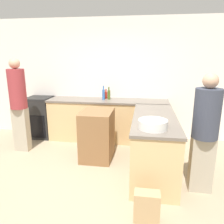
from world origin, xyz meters
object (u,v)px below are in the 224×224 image
object	(u,v)px
range_oven	(40,117)
island_table	(97,135)
person_by_range	(19,102)
water_bottle_blue	(104,94)
person_at_peninsula	(205,130)
paper_bag	(147,207)
olive_oil_bottle	(109,94)
hot_sauce_bottle	(106,95)
mixing_bowl	(153,124)

from	to	relation	value
range_oven	island_table	size ratio (longest dim) A/B	1.04
person_by_range	water_bottle_blue	bearing A→B (deg)	29.48
person_by_range	person_at_peninsula	bearing A→B (deg)	-15.42
range_oven	water_bottle_blue	bearing A→B (deg)	1.29
person_at_peninsula	paper_bag	xyz separation A→B (m)	(-0.75, -0.73, -0.72)
olive_oil_bottle	island_table	bearing A→B (deg)	-93.10
range_oven	person_at_peninsula	distance (m)	3.71
person_by_range	paper_bag	world-z (taller)	person_by_range
island_table	paper_bag	world-z (taller)	island_table
hot_sauce_bottle	person_at_peninsula	size ratio (longest dim) A/B	0.13
olive_oil_bottle	person_by_range	xyz separation A→B (m)	(-1.63, -0.90, -0.03)
water_bottle_blue	range_oven	bearing A→B (deg)	-178.71
olive_oil_bottle	person_at_peninsula	world-z (taller)	person_at_peninsula
range_oven	person_by_range	size ratio (longest dim) A/B	0.51
island_table	person_by_range	bearing A→B (deg)	176.35
range_oven	island_table	distance (m)	1.84
mixing_bowl	range_oven	bearing A→B (deg)	144.19
island_table	water_bottle_blue	bearing A→B (deg)	93.54
water_bottle_blue	hot_sauce_bottle	bearing A→B (deg)	75.72
range_oven	paper_bag	distance (m)	3.52
person_by_range	person_at_peninsula	size ratio (longest dim) A/B	1.10
mixing_bowl	hot_sauce_bottle	bearing A→B (deg)	116.42
paper_bag	olive_oil_bottle	bearing A→B (deg)	108.82
hot_sauce_bottle	person_at_peninsula	bearing A→B (deg)	-47.97
range_oven	mixing_bowl	size ratio (longest dim) A/B	2.44
hot_sauce_bottle	olive_oil_bottle	bearing A→B (deg)	-45.92
island_table	olive_oil_bottle	distance (m)	1.16
paper_bag	person_by_range	bearing A→B (deg)	146.87
person_at_peninsula	mixing_bowl	bearing A→B (deg)	-170.29
person_at_peninsula	paper_bag	world-z (taller)	person_at_peninsula
range_oven	paper_bag	size ratio (longest dim) A/B	2.56
mixing_bowl	person_by_range	bearing A→B (deg)	158.26
island_table	hot_sauce_bottle	xyz separation A→B (m)	(-0.03, 1.09, 0.56)
olive_oil_bottle	paper_bag	xyz separation A→B (m)	(0.86, -2.53, -0.86)
island_table	paper_bag	xyz separation A→B (m)	(0.92, -1.53, -0.27)
island_table	person_at_peninsula	size ratio (longest dim) A/B	0.54
water_bottle_blue	person_at_peninsula	world-z (taller)	person_at_peninsula
range_oven	island_table	bearing A→B (deg)	-30.29
mixing_bowl	paper_bag	world-z (taller)	mixing_bowl
hot_sauce_bottle	mixing_bowl	bearing A→B (deg)	-63.58
hot_sauce_bottle	water_bottle_blue	bearing A→B (deg)	-104.28
person_at_peninsula	paper_bag	size ratio (longest dim) A/B	4.53
island_table	mixing_bowl	size ratio (longest dim) A/B	2.33
water_bottle_blue	person_by_range	world-z (taller)	person_by_range
water_bottle_blue	olive_oil_bottle	xyz separation A→B (m)	(0.11, 0.04, -0.01)
hot_sauce_bottle	person_at_peninsula	xyz separation A→B (m)	(1.70, -1.88, -0.11)
island_table	olive_oil_bottle	xyz separation A→B (m)	(0.05, 1.00, 0.59)
olive_oil_bottle	hot_sauce_bottle	bearing A→B (deg)	134.08
person_by_range	island_table	bearing A→B (deg)	-3.65
hot_sauce_bottle	person_by_range	bearing A→B (deg)	-147.61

